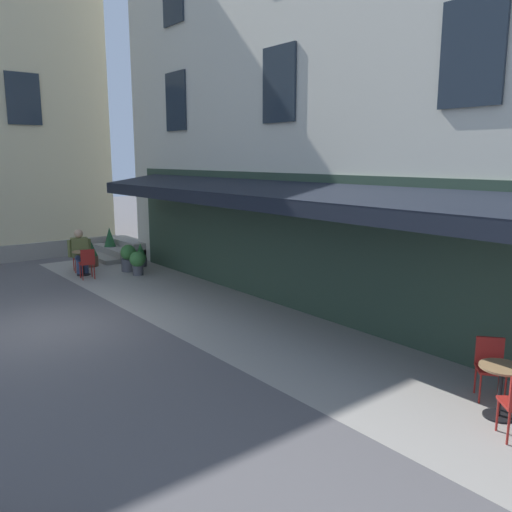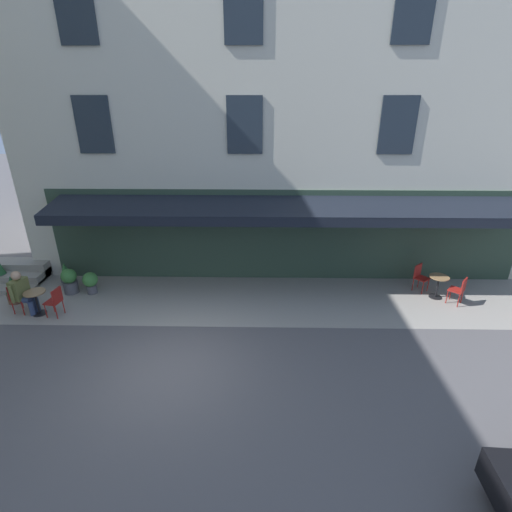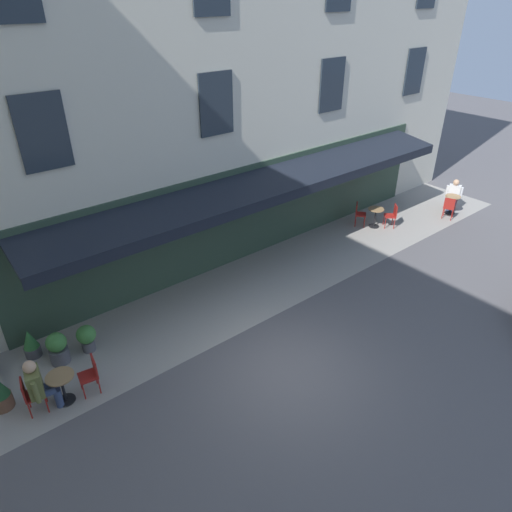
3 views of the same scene
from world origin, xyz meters
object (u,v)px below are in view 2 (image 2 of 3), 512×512
Objects in this scene: cafe_table_near_entrance at (36,300)px; cafe_chair_red_kerbside at (420,275)px; potted_plant_under_sign at (66,274)px; potted_plant_entrance_left at (90,282)px; seated_companion_in_olive at (22,291)px; cafe_chair_red_back_row at (55,300)px; cafe_chair_red_corner_right at (17,296)px; potted_plant_mid_terrace at (13,290)px; potted_plant_entrance_right at (70,281)px; cafe_chair_red_under_awning at (459,289)px; cafe_table_streetside at (438,284)px.

cafe_table_near_entrance is 12.05m from cafe_chair_red_kerbside.
potted_plant_under_sign is 1.05× the size of potted_plant_entrance_left.
potted_plant_under_sign is at bearing -99.01° from seated_companion_in_olive.
cafe_chair_red_kerbside is (-11.30, -1.81, 0.00)m from cafe_chair_red_back_row.
cafe_chair_red_corner_right is 0.77m from potted_plant_mid_terrace.
cafe_chair_red_back_row is at bearing 170.21° from cafe_chair_red_corner_right.
potted_plant_entrance_left is (-0.70, 0.03, -0.01)m from potted_plant_entrance_right.
cafe_chair_red_corner_right is 1.00× the size of cafe_chair_red_under_awning.
cafe_chair_red_back_row reaches higher than potted_plant_entrance_left.
cafe_chair_red_under_awning reaches higher than potted_plant_entrance_left.
potted_plant_entrance_right is (0.28, -1.43, -0.12)m from cafe_chair_red_back_row.
cafe_chair_red_corner_right is 1.00× the size of cafe_chair_red_kerbside.
seated_companion_in_olive is at bearing 139.57° from potted_plant_mid_terrace.
cafe_table_near_entrance is 12.82m from cafe_chair_red_under_awning.
seated_companion_in_olive is at bearing -10.98° from cafe_table_near_entrance.
cafe_table_near_entrance is 0.83× the size of potted_plant_mid_terrace.
potted_plant_entrance_right is at bearing -104.50° from cafe_table_near_entrance.
cafe_chair_red_kerbside reaches higher than potted_plant_mid_terrace.
seated_companion_in_olive is at bearing 59.14° from potted_plant_entrance_right.
cafe_chair_red_kerbside is 1.01× the size of potted_plant_mid_terrace.
cafe_table_streetside is 13.46m from potted_plant_mid_terrace.
potted_plant_mid_terrace is (0.50, -0.57, -0.11)m from cafe_chair_red_corner_right.
cafe_chair_red_under_awning is 1.00× the size of cafe_chair_red_kerbside.
potted_plant_under_sign is at bearing -86.95° from cafe_table_near_entrance.
potted_plant_under_sign is at bearing -3.44° from cafe_table_streetside.
potted_plant_entrance_right is (-0.45, 0.64, 0.05)m from potted_plant_under_sign.
cafe_chair_red_back_row is (-0.62, 0.09, 0.06)m from cafe_table_near_entrance.
cafe_table_near_entrance is at bearing 169.02° from cafe_chair_red_corner_right.
seated_companion_in_olive is at bearing 3.16° from cafe_chair_red_under_awning.
cafe_chair_red_corner_right is 1.21× the size of cafe_table_streetside.
seated_companion_in_olive is 0.98m from potted_plant_mid_terrace.
potted_plant_entrance_left is at bearing -128.74° from cafe_table_near_entrance.
cafe_chair_red_back_row is 1.92m from potted_plant_mid_terrace.
cafe_chair_red_back_row is 12.20m from cafe_chair_red_under_awning.
cafe_table_near_entrance reaches higher than potted_plant_entrance_left.
potted_plant_entrance_right reaches higher than potted_plant_entrance_left.
cafe_chair_red_corner_right is (0.62, -0.12, 0.06)m from cafe_table_near_entrance.
cafe_chair_red_under_awning is 1.26m from cafe_chair_red_kerbside.
seated_companion_in_olive is at bearing 5.17° from cafe_table_streetside.
cafe_table_near_entrance is 1.98m from potted_plant_under_sign.
cafe_table_streetside is at bearing -177.69° from potted_plant_mid_terrace.
cafe_chair_red_kerbside is 11.58m from potted_plant_entrance_right.
potted_plant_under_sign is at bearing -70.59° from cafe_chair_red_back_row.
potted_plant_entrance_right is at bearing 1.88° from cafe_chair_red_kerbside.
potted_plant_mid_terrace is at bearing 51.76° from potted_plant_under_sign.
potted_plant_entrance_right reaches higher than cafe_table_near_entrance.
cafe_table_near_entrance is 0.82× the size of cafe_chair_red_back_row.
cafe_table_near_entrance is 1.01× the size of potted_plant_entrance_left.
cafe_chair_red_back_row is at bearing 170.46° from seated_companion_in_olive.
seated_companion_in_olive is (12.33, 1.64, 0.17)m from cafe_chair_red_kerbside.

